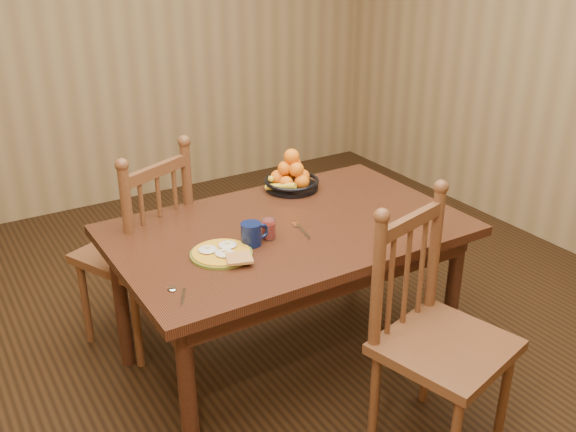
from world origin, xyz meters
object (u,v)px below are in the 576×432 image
fruit_bowl (291,177)px  chair_near (436,337)px  breakfast_plate (222,253)px  dining_table (288,242)px  chair_far (140,250)px  coffee_mug (252,234)px

fruit_bowl → chair_near: bearing=-91.7°
chair_near → breakfast_plate: (-0.61, 0.67, 0.25)m
dining_table → fruit_bowl: size_ratio=5.52×
dining_table → chair_far: 0.78m
coffee_mug → chair_far: bearing=115.4°
dining_table → breakfast_plate: (-0.39, -0.10, 0.10)m
dining_table → chair_near: (0.22, -0.77, -0.15)m
chair_near → coffee_mug: bearing=108.5°
breakfast_plate → fruit_bowl: fruit_bowl is taller
chair_far → fruit_bowl: size_ratio=3.69×
chair_far → coffee_mug: (0.30, -0.64, 0.28)m
chair_near → breakfast_plate: 0.94m
dining_table → chair_far: size_ratio=1.50×
dining_table → coffee_mug: 0.28m
dining_table → chair_far: chair_far is taller
chair_near → breakfast_plate: size_ratio=3.52×
dining_table → fruit_bowl: (0.25, 0.38, 0.15)m
chair_near → fruit_bowl: chair_near is taller
chair_near → fruit_bowl: size_ratio=3.65×
chair_far → fruit_bowl: (0.78, -0.18, 0.29)m
chair_near → coffee_mug: (-0.45, 0.70, 0.29)m
coffee_mug → chair_near: bearing=-57.3°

